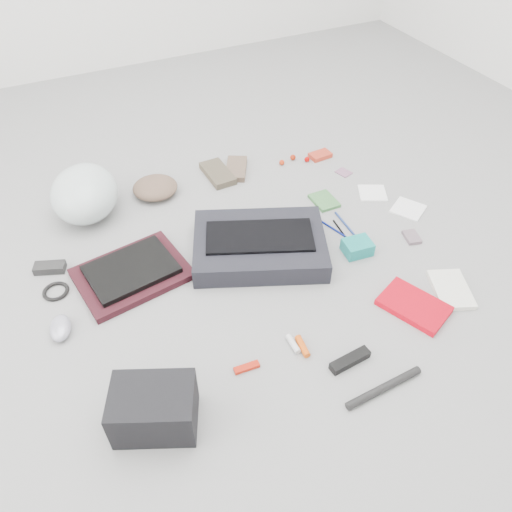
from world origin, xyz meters
name	(u,v)px	position (x,y,z in m)	size (l,w,h in m)	color
ground_plane	(256,266)	(0.00, 0.00, 0.00)	(4.00, 4.00, 0.00)	gray
messenger_bag	(260,245)	(0.04, 0.06, 0.04)	(0.50, 0.35, 0.08)	black
bag_flap	(260,236)	(0.04, 0.06, 0.09)	(0.40, 0.18, 0.01)	black
laptop_sleeve	(132,274)	(-0.43, 0.14, 0.01)	(0.38, 0.29, 0.03)	#351017
laptop	(131,269)	(-0.43, 0.14, 0.04)	(0.30, 0.22, 0.02)	black
bike_helmet	(85,193)	(-0.50, 0.59, 0.10)	(0.27, 0.33, 0.20)	white
beanie	(155,188)	(-0.21, 0.60, 0.03)	(0.20, 0.19, 0.07)	brown
mitten_left	(218,173)	(0.09, 0.61, 0.02)	(0.10, 0.20, 0.03)	brown
mitten_right	(236,169)	(0.19, 0.61, 0.01)	(0.09, 0.18, 0.03)	brown
power_brick	(50,268)	(-0.70, 0.31, 0.02)	(0.11, 0.05, 0.03)	black
cable_coil	(56,291)	(-0.70, 0.18, 0.01)	(0.09, 0.09, 0.01)	black
mouse	(60,328)	(-0.72, -0.01, 0.02)	(0.07, 0.11, 0.04)	#A3A1B4
camera_bag	(154,409)	(-0.53, -0.45, 0.07)	(0.23, 0.16, 0.15)	black
multitool	(247,367)	(-0.22, -0.40, 0.01)	(0.08, 0.02, 0.01)	#B21A08
toiletry_tube_white	(293,344)	(-0.05, -0.38, 0.01)	(0.02, 0.02, 0.07)	silver
toiletry_tube_orange	(302,346)	(-0.03, -0.41, 0.01)	(0.02, 0.02, 0.08)	#DB500D
u_lock	(350,360)	(0.08, -0.52, 0.01)	(0.14, 0.03, 0.03)	black
bike_pump	(384,388)	(0.12, -0.64, 0.01)	(0.02, 0.02, 0.27)	black
book_red	(414,306)	(0.40, -0.42, 0.01)	(0.15, 0.22, 0.02)	red
book_white	(451,289)	(0.57, -0.42, 0.01)	(0.12, 0.18, 0.02)	silver
notepad	(324,201)	(0.43, 0.23, 0.01)	(0.09, 0.13, 0.01)	#3F763E
pen_blue	(333,229)	(0.37, 0.06, 0.00)	(0.01, 0.01, 0.14)	navy
pen_black	(341,230)	(0.40, 0.03, 0.00)	(0.01, 0.01, 0.13)	black
pen_navy	(345,223)	(0.43, 0.06, 0.00)	(0.01, 0.01, 0.16)	navy
accordion_wallet	(357,247)	(0.38, -0.10, 0.03)	(0.11, 0.08, 0.05)	teal
card_deck	(412,237)	(0.63, -0.13, 0.01)	(0.05, 0.08, 0.01)	slate
napkin_top	(372,193)	(0.66, 0.19, 0.00)	(0.12, 0.12, 0.01)	white
napkin_bottom	(408,209)	(0.73, 0.03, 0.00)	(0.12, 0.12, 0.01)	white
lollipop_a	(282,162)	(0.40, 0.56, 0.01)	(0.03, 0.03, 0.03)	red
lollipop_b	(293,157)	(0.47, 0.58, 0.01)	(0.03, 0.03, 0.03)	#992009
lollipop_c	(307,159)	(0.52, 0.53, 0.01)	(0.02, 0.02, 0.02)	#A60100
altoids_tin	(320,155)	(0.60, 0.54, 0.01)	(0.10, 0.06, 0.02)	red
stamp_sheet	(344,172)	(0.63, 0.38, 0.00)	(0.06, 0.07, 0.00)	#996485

